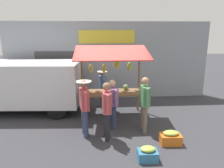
% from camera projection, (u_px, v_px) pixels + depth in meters
% --- Properties ---
extents(ground_plane, '(40.00, 40.00, 0.00)m').
position_uv_depth(ground_plane, '(111.00, 115.00, 7.84)').
color(ground_plane, '#38383D').
extents(street_backdrop, '(9.00, 0.30, 3.40)m').
position_uv_depth(street_backdrop, '(107.00, 61.00, 9.54)').
color(street_backdrop, '#8C939E').
rests_on(street_backdrop, ground).
extents(market_stall, '(2.50, 1.46, 2.50)m').
position_uv_depth(market_stall, '(112.00, 74.00, 7.49)').
color(market_stall, brown).
rests_on(market_stall, ground).
extents(vendor_with_sunhat, '(0.39, 0.65, 1.52)m').
position_uv_depth(vendor_with_sunhat, '(102.00, 87.00, 8.33)').
color(vendor_with_sunhat, '#4C4C51').
rests_on(vendor_with_sunhat, ground).
extents(shopper_with_ponytail, '(0.44, 0.70, 1.68)m').
position_uv_depth(shopper_with_ponytail, '(84.00, 103.00, 6.08)').
color(shopper_with_ponytail, navy).
rests_on(shopper_with_ponytail, ground).
extents(shopper_in_striped_shirt, '(0.23, 0.72, 1.69)m').
position_uv_depth(shopper_in_striped_shirt, '(144.00, 100.00, 6.39)').
color(shopper_in_striped_shirt, '#726656').
rests_on(shopper_in_striped_shirt, ground).
extents(shopper_in_grey_tee, '(0.34, 0.65, 1.56)m').
position_uv_depth(shopper_in_grey_tee, '(112.00, 101.00, 6.63)').
color(shopper_in_grey_tee, navy).
rests_on(shopper_in_grey_tee, ground).
extents(shopper_with_shopping_bag, '(0.25, 0.71, 1.66)m').
position_uv_depth(shopper_with_shopping_bag, '(107.00, 107.00, 5.90)').
color(shopper_with_shopping_bag, '#232328').
rests_on(shopper_with_shopping_bag, ground).
extents(parked_van, '(4.50, 2.11, 1.88)m').
position_uv_depth(parked_van, '(17.00, 82.00, 8.01)').
color(parked_van, silver).
rests_on(parked_van, ground).
extents(produce_crate_near, '(0.58, 0.39, 0.38)m').
position_uv_depth(produce_crate_near, '(171.00, 138.00, 5.81)').
color(produce_crate_near, '#D1661E').
rests_on(produce_crate_near, ground).
extents(produce_crate_side, '(0.48, 0.36, 0.36)m').
position_uv_depth(produce_crate_side, '(148.00, 154.00, 5.08)').
color(produce_crate_side, teal).
rests_on(produce_crate_side, ground).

